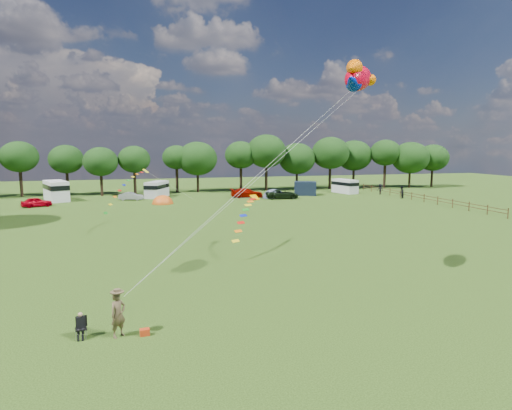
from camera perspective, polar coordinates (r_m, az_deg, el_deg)
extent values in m
plane|color=black|center=(23.54, 5.06, -12.30)|extent=(180.00, 180.00, 0.00)
cylinder|color=black|center=(79.12, -28.83, 2.52)|extent=(0.49, 0.49, 4.25)
ellipsoid|color=black|center=(78.91, -29.03, 5.65)|extent=(5.86, 5.86, 4.98)
cylinder|color=black|center=(78.34, -23.83, 2.65)|extent=(0.47, 0.47, 3.90)
ellipsoid|color=black|center=(78.13, -23.99, 5.61)|extent=(5.58, 5.58, 4.74)
cylinder|color=black|center=(74.63, -19.89, 2.50)|extent=(0.44, 0.44, 3.56)
ellipsoid|color=black|center=(74.40, -20.02, 5.46)|extent=(5.56, 5.56, 4.73)
cylinder|color=black|center=(75.28, -15.83, 2.86)|extent=(0.47, 0.47, 3.95)
ellipsoid|color=black|center=(75.06, -15.95, 5.88)|extent=(5.33, 5.33, 4.53)
cylinder|color=black|center=(77.24, -10.48, 3.28)|extent=(0.50, 0.50, 4.33)
ellipsoid|color=black|center=(77.04, -10.56, 6.27)|extent=(4.95, 4.95, 4.21)
cylinder|color=black|center=(77.17, -7.76, 2.96)|extent=(0.43, 0.43, 3.31)
ellipsoid|color=black|center=(76.94, -7.82, 6.15)|extent=(7.03, 7.03, 5.98)
cylinder|color=black|center=(78.71, -2.02, 3.50)|extent=(0.50, 0.50, 4.36)
ellipsoid|color=black|center=(78.50, -2.04, 6.69)|extent=(5.84, 5.84, 4.97)
cylinder|color=black|center=(78.99, 1.38, 3.59)|extent=(0.51, 0.51, 4.55)
ellipsoid|color=black|center=(78.78, 1.39, 7.19)|extent=(7.15, 7.15, 6.08)
cylinder|color=black|center=(81.65, 5.45, 3.22)|extent=(0.42, 0.42, 3.21)
ellipsoid|color=black|center=(81.42, 5.49, 6.16)|extent=(6.90, 6.90, 5.86)
cylinder|color=black|center=(83.46, 9.81, 3.57)|extent=(0.48, 0.48, 4.17)
ellipsoid|color=black|center=(83.25, 9.89, 6.85)|extent=(7.16, 7.16, 6.09)
cylinder|color=black|center=(87.82, 12.86, 3.53)|extent=(0.45, 0.45, 3.66)
ellipsoid|color=black|center=(87.62, 12.95, 6.45)|extent=(7.05, 7.05, 5.99)
cylinder|color=black|center=(88.28, 16.76, 3.73)|extent=(0.52, 0.52, 4.65)
ellipsoid|color=black|center=(88.10, 16.88, 6.69)|extent=(5.96, 5.96, 5.06)
cylinder|color=black|center=(89.79, 19.78, 3.20)|extent=(0.42, 0.42, 3.19)
ellipsoid|color=black|center=(89.58, 19.90, 5.94)|extent=(7.23, 7.23, 6.14)
cylinder|color=black|center=(93.25, 22.38, 3.33)|extent=(0.44, 0.44, 3.52)
ellipsoid|color=black|center=(93.06, 22.52, 5.84)|extent=(6.22, 6.22, 5.28)
cylinder|color=#472D19|center=(55.89, 30.57, -0.98)|extent=(0.12, 0.12, 1.20)
cylinder|color=#472D19|center=(58.01, 28.48, -0.55)|extent=(0.12, 0.12, 1.20)
cylinder|color=#472D19|center=(56.90, 29.53, -0.41)|extent=(0.08, 3.00, 0.08)
cylinder|color=#472D19|center=(56.95, 29.50, -0.81)|extent=(0.08, 3.00, 0.08)
cylinder|color=#472D19|center=(60.21, 26.54, -0.16)|extent=(0.12, 0.12, 1.20)
cylinder|color=#472D19|center=(59.06, 27.51, -0.02)|extent=(0.08, 3.00, 0.08)
cylinder|color=#472D19|center=(59.11, 27.49, -0.40)|extent=(0.08, 3.00, 0.08)
cylinder|color=#472D19|center=(62.47, 24.74, 0.21)|extent=(0.12, 0.12, 1.20)
cylinder|color=#472D19|center=(61.29, 25.64, 0.35)|extent=(0.08, 3.00, 0.08)
cylinder|color=#472D19|center=(61.34, 25.62, -0.02)|extent=(0.08, 3.00, 0.08)
cylinder|color=#472D19|center=(64.80, 23.06, 0.55)|extent=(0.12, 0.12, 1.20)
cylinder|color=#472D19|center=(63.59, 23.90, 0.70)|extent=(0.08, 3.00, 0.08)
cylinder|color=#472D19|center=(63.63, 23.88, 0.34)|extent=(0.08, 3.00, 0.08)
cylinder|color=#472D19|center=(67.17, 21.50, 0.87)|extent=(0.12, 0.12, 1.20)
cylinder|color=#472D19|center=(65.94, 22.28, 1.01)|extent=(0.08, 3.00, 0.08)
cylinder|color=#472D19|center=(65.98, 22.27, 0.67)|extent=(0.08, 3.00, 0.08)
cylinder|color=#472D19|center=(69.60, 20.05, 1.16)|extent=(0.12, 0.12, 1.20)
cylinder|color=#472D19|center=(68.34, 20.78, 1.31)|extent=(0.08, 3.00, 0.08)
cylinder|color=#472D19|center=(68.39, 20.76, 0.97)|extent=(0.08, 3.00, 0.08)
cylinder|color=#472D19|center=(72.07, 18.70, 1.43)|extent=(0.12, 0.12, 1.20)
cylinder|color=#472D19|center=(70.79, 19.38, 1.58)|extent=(0.08, 3.00, 0.08)
cylinder|color=#472D19|center=(70.83, 19.36, 1.26)|extent=(0.08, 3.00, 0.08)
cylinder|color=#472D19|center=(74.57, 17.44, 1.69)|extent=(0.12, 0.12, 1.20)
cylinder|color=#472D19|center=(73.28, 18.07, 1.84)|extent=(0.08, 3.00, 0.08)
cylinder|color=#472D19|center=(73.32, 18.06, 1.53)|extent=(0.08, 3.00, 0.08)
cylinder|color=#472D19|center=(77.12, 16.26, 1.93)|extent=(0.12, 0.12, 1.20)
cylinder|color=#472D19|center=(75.81, 16.85, 2.07)|extent=(0.08, 3.00, 0.08)
cylinder|color=#472D19|center=(75.85, 16.84, 1.77)|extent=(0.08, 3.00, 0.08)
cylinder|color=#472D19|center=(79.69, 15.15, 2.15)|extent=(0.12, 0.12, 1.20)
cylinder|color=#472D19|center=(78.37, 15.71, 2.29)|extent=(0.08, 3.00, 0.08)
cylinder|color=#472D19|center=(78.41, 15.70, 2.00)|extent=(0.08, 3.00, 0.08)
cylinder|color=#472D19|center=(82.29, 14.12, 2.35)|extent=(0.12, 0.12, 1.20)
cylinder|color=#472D19|center=(80.96, 14.64, 2.50)|extent=(0.08, 3.00, 0.08)
cylinder|color=#472D19|center=(80.99, 14.63, 2.22)|extent=(0.08, 3.00, 0.08)
imported|color=#B80011|center=(64.71, -27.21, 0.34)|extent=(4.19, 2.89, 1.30)
imported|color=gray|center=(67.56, -16.32, 1.13)|extent=(3.56, 1.92, 1.19)
imported|color=#930A00|center=(68.19, -1.24, 1.63)|extent=(5.08, 2.41, 1.49)
imported|color=black|center=(66.75, 3.51, 1.45)|extent=(5.49, 3.03, 1.43)
cube|color=white|center=(70.73, -25.10, 1.72)|extent=(4.56, 6.50, 2.99)
cube|color=black|center=(70.67, -25.13, 2.22)|extent=(4.65, 6.63, 0.71)
cylinder|color=black|center=(69.00, -24.74, 0.71)|extent=(0.90, 0.60, 0.84)
cylinder|color=black|center=(72.67, -25.34, 1.00)|extent=(0.90, 0.60, 0.84)
cube|color=silver|center=(70.19, -13.08, 2.04)|extent=(4.07, 5.53, 2.54)
cube|color=black|center=(70.14, -13.09, 2.46)|extent=(4.15, 5.64, 0.60)
cylinder|color=black|center=(68.82, -13.56, 1.14)|extent=(0.76, 0.54, 0.72)
cylinder|color=black|center=(71.75, -12.56, 1.44)|extent=(0.76, 0.54, 0.72)
cube|color=silver|center=(76.29, 11.76, 2.47)|extent=(3.16, 5.15, 2.40)
cube|color=black|center=(76.25, 11.77, 2.83)|extent=(3.23, 5.25, 0.57)
cylinder|color=black|center=(75.24, 12.50, 1.71)|extent=(0.72, 0.41, 0.67)
cylinder|color=black|center=(77.52, 11.02, 1.93)|extent=(0.72, 0.41, 0.67)
ellipsoid|color=#D05515|center=(62.30, -12.33, 0.19)|extent=(2.92, 3.36, 2.40)
cylinder|color=#D05515|center=(62.30, -12.33, 0.21)|extent=(3.06, 3.06, 0.08)
ellipsoid|color=#4B566C|center=(67.84, 2.42, 0.97)|extent=(3.52, 4.05, 2.75)
cylinder|color=#4B566C|center=(67.84, 2.42, 0.99)|extent=(3.70, 3.70, 0.08)
cube|color=black|center=(72.10, 6.58, 2.22)|extent=(4.43, 4.04, 2.26)
imported|color=brown|center=(19.68, -17.91, -13.73)|extent=(0.85, 0.81, 1.96)
cylinder|color=#99999E|center=(20.20, -22.91, -15.78)|extent=(0.02, 0.02, 0.41)
cylinder|color=#99999E|center=(20.15, -21.78, -15.78)|extent=(0.02, 0.02, 0.41)
cylinder|color=#99999E|center=(20.56, -22.75, -15.35)|extent=(0.02, 0.02, 0.41)
cylinder|color=#99999E|center=(20.50, -21.64, -15.36)|extent=(0.02, 0.02, 0.41)
cube|color=black|center=(20.27, -22.30, -15.04)|extent=(0.54, 0.52, 0.04)
cube|color=black|center=(20.37, -22.26, -14.15)|extent=(0.46, 0.13, 0.48)
cube|color=black|center=(20.20, -22.33, -14.26)|extent=(0.37, 0.27, 0.51)
sphere|color=tan|center=(20.06, -22.39, -13.35)|extent=(0.19, 0.19, 0.19)
cube|color=#BA3211|center=(19.79, -14.62, -16.08)|extent=(0.43, 0.31, 0.29)
ellipsoid|color=red|center=(25.80, 13.45, 16.09)|extent=(3.29, 3.56, 2.05)
ellipsoid|color=yellow|center=(25.78, 13.44, 15.74)|extent=(2.04, 2.22, 1.12)
cone|color=#F46500|center=(24.36, 12.69, 17.39)|extent=(1.49, 1.54, 1.08)
cone|color=#001BA7|center=(24.26, 12.65, 15.90)|extent=(1.49, 1.54, 1.08)
cone|color=#001BA7|center=(26.01, 13.55, 17.50)|extent=(1.18, 1.16, 0.91)
sphere|color=white|center=(27.10, 13.22, 16.10)|extent=(0.34, 0.34, 0.34)
sphere|color=black|center=(27.19, 13.14, 16.08)|extent=(0.17, 0.17, 0.17)
cube|color=yellow|center=(44.49, -14.50, 4.43)|extent=(0.70, 0.75, 0.37)
cube|color=red|center=(44.04, -15.02, 4.24)|extent=(0.41, 0.59, 0.10)
cube|color=orange|center=(43.61, -15.55, 3.99)|extent=(0.41, 0.59, 0.11)
cube|color=yellow|center=(43.18, -16.09, 3.63)|extent=(0.40, 0.59, 0.12)
cube|color=#198C1E|center=(42.77, -16.63, 3.16)|extent=(0.40, 0.59, 0.13)
cube|color=#0C1EB2|center=(42.37, -17.17, 2.57)|extent=(0.40, 0.59, 0.14)
cube|color=red|center=(41.98, -17.73, 1.86)|extent=(0.39, 0.59, 0.15)
cube|color=orange|center=(41.62, -18.28, 1.03)|extent=(0.39, 0.58, 0.16)
cube|color=yellow|center=(41.27, -18.84, 0.07)|extent=(0.38, 0.58, 0.17)
cube|color=#198C1E|center=(40.96, -19.41, -1.01)|extent=(0.37, 0.58, 0.18)
cube|color=#E39B00|center=(34.72, -0.18, 1.02)|extent=(0.84, 0.79, 0.41)
cube|color=red|center=(34.13, -0.46, 0.78)|extent=(0.65, 0.47, 0.11)
cube|color=orange|center=(33.55, -0.76, 0.46)|extent=(0.65, 0.47, 0.13)
cube|color=yellow|center=(32.98, -1.06, 0.00)|extent=(0.65, 0.47, 0.14)
cube|color=#198C1E|center=(32.43, -1.37, -0.62)|extent=(0.65, 0.46, 0.15)
cube|color=#0C1EB2|center=(31.89, -1.70, -1.41)|extent=(0.65, 0.46, 0.16)
cube|color=red|center=(31.37, -2.04, -2.36)|extent=(0.64, 0.45, 0.17)
cube|color=orange|center=(30.89, -2.38, -3.49)|extent=(0.64, 0.45, 0.18)
cube|color=yellow|center=(30.43, -2.74, -4.81)|extent=(0.64, 0.44, 0.18)
imported|color=black|center=(70.82, 18.81, 1.61)|extent=(1.09, 0.98, 1.91)
imported|color=black|center=(75.54, 16.23, 2.04)|extent=(1.19, 0.62, 1.79)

